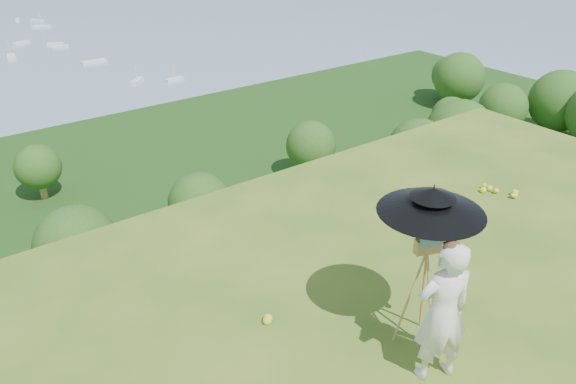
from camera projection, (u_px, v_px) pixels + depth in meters
forest_slope at (79, 376)px, 45.27m from camera, size 140.00×56.00×22.00m
slope_trees at (44, 227)px, 38.79m from camera, size 110.00×50.00×6.00m
painter at (442, 313)px, 6.41m from camera, size 0.80×0.66×1.90m
field_easel at (422, 287)px, 6.99m from camera, size 0.84×0.84×1.70m
sun_umbrella at (430, 218)px, 6.56m from camera, size 1.46×1.46×0.87m
painter_cap at (453, 247)px, 5.99m from camera, size 0.30×0.32×0.10m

